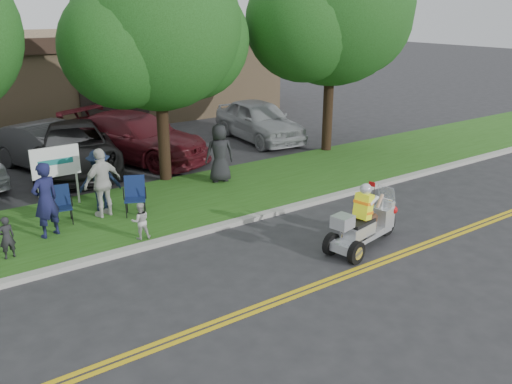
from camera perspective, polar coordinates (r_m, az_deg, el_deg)
ground at (r=11.19m, az=4.95°, el=-8.75°), size 120.00×120.00×0.00m
centerline_near at (r=10.81m, az=6.95°, el=-9.86°), size 60.00×0.10×0.01m
centerline_far at (r=10.91m, az=6.38°, el=-9.54°), size 60.00×0.10×0.01m
curb at (r=13.40m, az=-3.47°, el=-3.54°), size 60.00×0.25×0.12m
grass_verge at (r=15.15m, az=-7.79°, el=-0.97°), size 60.00×4.00×0.10m
commercial_building at (r=27.97m, az=-17.82°, el=11.66°), size 18.00×8.20×4.00m
tree_mid at (r=16.33m, az=-10.19°, el=16.10°), size 5.88×4.80×7.05m
tree_right at (r=19.85m, az=8.09°, el=18.41°), size 6.86×5.60×8.07m
business_sign at (r=15.06m, az=-20.33°, el=2.67°), size 1.25×0.06×1.75m
trike_scooter at (r=12.35m, az=11.31°, el=-3.52°), size 2.36×0.97×1.55m
lawn_chair_a at (r=14.18m, az=-12.63°, el=-0.09°), size 0.70×0.71×0.99m
lawn_chair_b at (r=14.15m, az=-19.89°, el=-0.99°), size 0.57×0.59×0.93m
spectator_adult_left at (r=13.27m, az=-21.28°, el=-0.79°), size 0.75×0.62×1.78m
spectator_adult_right at (r=14.12m, az=-15.84°, el=0.96°), size 1.11×0.67×1.77m
spectator_chair_a at (r=14.59m, az=-16.12°, el=1.20°), size 1.17×0.87×1.62m
spectator_chair_b at (r=16.36m, az=-3.86°, el=4.10°), size 0.99×0.79×1.76m
child_left at (r=12.60m, az=-24.77°, el=-4.38°), size 0.37×0.27×0.93m
child_right at (r=12.67m, az=-12.08°, el=-2.99°), size 0.49×0.42×0.87m
parked_car_left at (r=19.08m, az=-20.81°, el=4.41°), size 3.15×4.98×1.55m
parked_car_mid at (r=18.64m, az=-18.60°, el=4.38°), size 3.92×6.15×1.58m
parked_car_right at (r=19.55m, az=-12.59°, el=5.67°), size 4.43×6.10×1.64m
parked_car_far_right at (r=21.93m, az=0.33°, el=7.56°), size 2.33×4.93×1.63m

